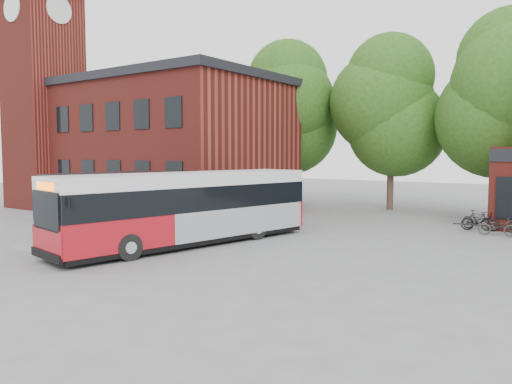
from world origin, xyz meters
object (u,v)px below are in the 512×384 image
Objects in this scene: bicycle_1 at (477,220)px; bicycle_2 at (497,227)px; bicycle_0 at (480,221)px; bus_shelter at (114,206)px; city_bus at (188,209)px.

bicycle_1 is 0.99× the size of bicycle_2.
bicycle_2 is (0.94, -1.18, -0.03)m from bicycle_0.
bicycle_1 is at bearing 24.16° from bicycle_0.
bicycle_0 is (12.25, 11.70, -1.00)m from bus_shelter.
city_bus is at bearing 161.81° from bicycle_1.
bicycle_1 is (8.71, 10.96, -0.98)m from city_bus.
bus_shelter is at bearing 155.06° from bicycle_1.
city_bus is 13.95m from bicycle_0.
bicycle_2 is at bearing -121.59° from bicycle_1.
bus_shelter is 17.02m from bicycle_1.
bicycle_2 is at bearing 54.82° from city_bus.
bus_shelter is 16.97m from bicycle_0.
bicycle_1 is at bearing 36.43° from bicycle_2.
bicycle_1 is 1.83m from bicycle_2.
city_bus reaches higher than bicycle_1.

